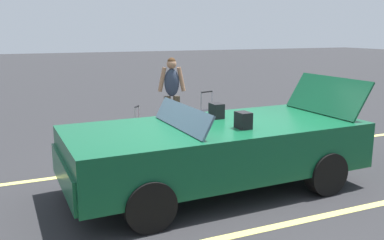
% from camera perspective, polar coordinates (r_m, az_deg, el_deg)
% --- Properties ---
extents(ground_plane, '(80.00, 80.00, 0.00)m').
position_cam_1_polar(ground_plane, '(6.02, 3.21, -9.35)').
color(ground_plane, '#28282B').
extents(lot_line_near, '(18.00, 0.12, 0.01)m').
position_cam_1_polar(lot_line_near, '(7.19, -1.68, -5.72)').
color(lot_line_near, '#EAE066').
rests_on(lot_line_near, ground_plane).
extents(lot_line_mid, '(18.00, 0.12, 0.01)m').
position_cam_1_polar(lot_line_mid, '(4.96, 10.37, -14.40)').
color(lot_line_mid, '#EAE066').
rests_on(lot_line_mid, ground_plane).
extents(convertible_car, '(4.26, 1.93, 1.50)m').
position_cam_1_polar(convertible_car, '(5.74, 1.54, -4.17)').
color(convertible_car, '#0F4C2D').
rests_on(convertible_car, ground_plane).
extents(suitcase_large_black, '(0.53, 0.39, 1.10)m').
position_cam_1_polar(suitcase_large_black, '(7.88, 2.36, -1.33)').
color(suitcase_large_black, black).
rests_on(suitcase_large_black, ground_plane).
extents(suitcase_medium_bright, '(0.47, 0.41, 0.62)m').
position_cam_1_polar(suitcase_medium_bright, '(8.08, -3.15, -1.45)').
color(suitcase_medium_bright, '#19723F').
rests_on(suitcase_medium_bright, ground_plane).
extents(suitcase_small_carryon, '(0.36, 0.39, 0.86)m').
position_cam_1_polar(suitcase_small_carryon, '(7.84, -7.82, -2.38)').
color(suitcase_small_carryon, red).
rests_on(suitcase_small_carryon, ground_plane).
extents(traveler_person, '(0.60, 0.30, 1.65)m').
position_cam_1_polar(traveler_person, '(8.98, -2.78, 3.96)').
color(traveler_person, '#4C3F2D').
rests_on(traveler_person, ground_plane).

